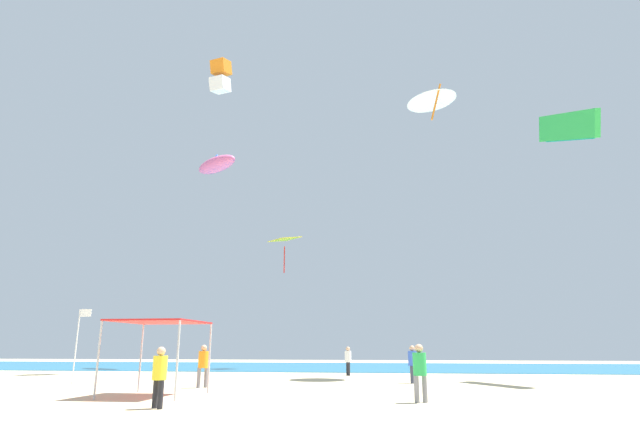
{
  "coord_description": "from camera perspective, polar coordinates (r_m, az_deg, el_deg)",
  "views": [
    {
      "loc": [
        3.26,
        -15.66,
        1.65
      ],
      "look_at": [
        -0.7,
        11.5,
        8.57
      ],
      "focal_mm": 28.54,
      "sensor_mm": 36.0,
      "label": 1
    }
  ],
  "objects": [
    {
      "name": "ground",
      "position": [
        16.09,
        -3.67,
        -20.19
      ],
      "size": [
        110.0,
        110.0,
        0.1
      ],
      "primitive_type": "cube",
      "color": "beige"
    },
    {
      "name": "ocean_strip",
      "position": [
        46.56,
        4.44,
        -16.13
      ],
      "size": [
        110.0,
        22.28,
        0.03
      ],
      "primitive_type": "cube",
      "color": "#1E6B93",
      "rests_on": "ground"
    },
    {
      "name": "canopy_tent",
      "position": [
        19.61,
        -17.5,
        -11.2
      ],
      "size": [
        2.85,
        3.02,
        2.59
      ],
      "color": "#B2B2B7",
      "rests_on": "ground"
    },
    {
      "name": "person_near_tent",
      "position": [
        15.61,
        -17.54,
        -15.98
      ],
      "size": [
        0.4,
        0.4,
        1.67
      ],
      "rotation": [
        0.0,
        0.0,
        5.67
      ],
      "color": "black",
      "rests_on": "ground"
    },
    {
      "name": "person_leftmost",
      "position": [
        32.11,
        3.16,
        -15.3
      ],
      "size": [
        0.4,
        0.43,
        1.7
      ],
      "rotation": [
        0.0,
        0.0,
        1.94
      ],
      "color": "black",
      "rests_on": "ground"
    },
    {
      "name": "person_central",
      "position": [
        25.59,
        10.33,
        -15.33
      ],
      "size": [
        0.42,
        0.44,
        1.75
      ],
      "rotation": [
        0.0,
        0.0,
        4.31
      ],
      "color": "#33384C",
      "rests_on": "ground"
    },
    {
      "name": "person_rightmost",
      "position": [
        16.79,
        11.12,
        -16.02
      ],
      "size": [
        0.42,
        0.42,
        1.76
      ],
      "rotation": [
        0.0,
        0.0,
        3.76
      ],
      "color": "slate",
      "rests_on": "ground"
    },
    {
      "name": "person_far_shore",
      "position": [
        23.08,
        -12.96,
        -15.34
      ],
      "size": [
        0.42,
        0.42,
        1.76
      ],
      "rotation": [
        0.0,
        0.0,
        0.67
      ],
      "color": "slate",
      "rests_on": "ground"
    },
    {
      "name": "banner_flag",
      "position": [
        26.97,
        -25.45,
        -11.92
      ],
      "size": [
        0.61,
        0.06,
        3.42
      ],
      "color": "silver",
      "rests_on": "ground"
    },
    {
      "name": "kite_inflatable_pink",
      "position": [
        47.44,
        -11.53,
        6.07
      ],
      "size": [
        4.92,
        3.83,
        1.75
      ],
      "rotation": [
        0.0,
        0.0,
        5.72
      ],
      "color": "pink"
    },
    {
      "name": "kite_box_orange",
      "position": [
        42.56,
        -11.08,
        15.49
      ],
      "size": [
        1.55,
        1.7,
        2.84
      ],
      "rotation": [
        0.0,
        0.0,
        6.04
      ],
      "color": "orange"
    },
    {
      "name": "kite_parafoil_green",
      "position": [
        31.94,
        25.99,
        9.3
      ],
      "size": [
        1.74,
        5.02,
        3.12
      ],
      "rotation": [
        0.0,
        0.0,
        5.02
      ],
      "color": "green"
    },
    {
      "name": "kite_diamond_yellow",
      "position": [
        43.47,
        -3.99,
        -2.43
      ],
      "size": [
        2.99,
        2.99,
        3.11
      ],
      "rotation": [
        0.0,
        0.0,
        2.42
      ],
      "color": "yellow"
    },
    {
      "name": "kite_delta_white",
      "position": [
        35.07,
        12.32,
        13.24
      ],
      "size": [
        3.66,
        3.62,
        2.78
      ],
      "rotation": [
        0.0,
        0.0,
        1.7
      ],
      "color": "white"
    }
  ]
}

